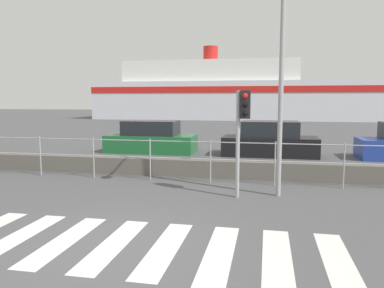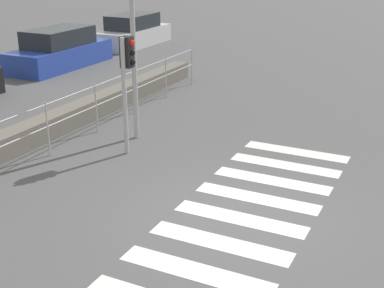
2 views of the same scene
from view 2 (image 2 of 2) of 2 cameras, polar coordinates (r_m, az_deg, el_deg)
ground_plane at (r=9.49m, az=5.12°, el=-8.00°), size 160.00×160.00×0.00m
crosswalk at (r=9.88m, az=6.11°, el=-6.79°), size 6.75×2.40×0.01m
harbor_fence at (r=11.70m, az=-18.12°, el=1.08°), size 16.62×0.04×1.27m
traffic_light_far at (r=11.93m, az=-7.00°, el=7.94°), size 0.34×0.32×2.65m
parked_car_blue at (r=21.71m, az=-13.92°, el=9.64°), size 4.57×1.76×1.51m
parked_car_silver at (r=26.01m, az=-6.30°, el=11.78°), size 4.39×1.71×1.46m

